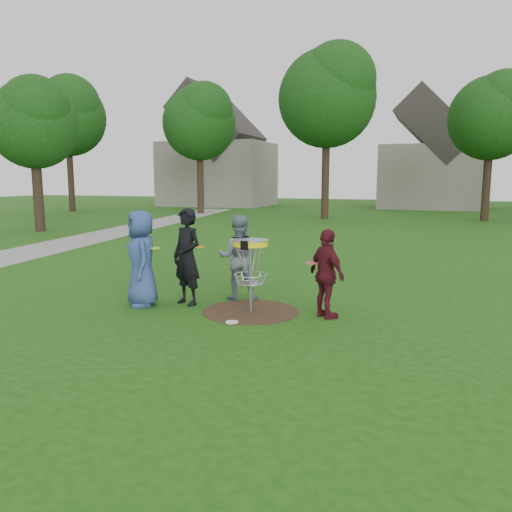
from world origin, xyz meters
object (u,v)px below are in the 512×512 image
(disc_golf_basket, at_px, (251,257))
(player_maroon, at_px, (327,274))
(player_grey, at_px, (238,257))
(player_blue, at_px, (142,258))
(player_black, at_px, (187,257))

(disc_golf_basket, bearing_deg, player_maroon, 2.47)
(player_maroon, bearing_deg, disc_golf_basket, 46.51)
(player_grey, bearing_deg, disc_golf_basket, 106.82)
(player_blue, bearing_deg, disc_golf_basket, 56.91)
(player_blue, distance_m, disc_golf_basket, 2.16)
(player_blue, height_order, disc_golf_basket, player_blue)
(player_blue, height_order, player_black, player_black)
(player_blue, height_order, player_grey, player_blue)
(player_black, bearing_deg, player_blue, -132.30)
(player_blue, distance_m, player_black, 0.87)
(player_maroon, height_order, disc_golf_basket, player_maroon)
(player_maroon, bearing_deg, player_blue, 49.00)
(player_black, distance_m, player_grey, 1.08)
(player_black, height_order, disc_golf_basket, player_black)
(player_blue, height_order, player_maroon, player_blue)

